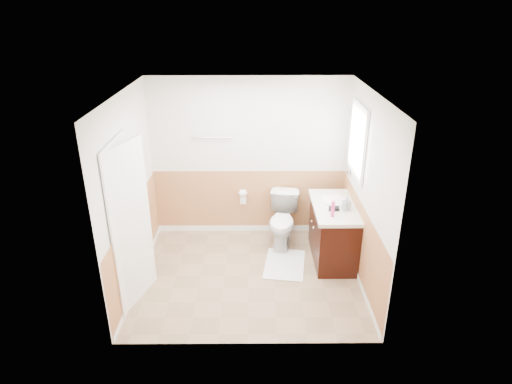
{
  "coord_description": "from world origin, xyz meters",
  "views": [
    {
      "loc": [
        0.07,
        -5.04,
        3.49
      ],
      "look_at": [
        0.1,
        0.25,
        1.15
      ],
      "focal_mm": 30.66,
      "sensor_mm": 36.0,
      "label": 1
    }
  ],
  "objects_px": {
    "vanity_cabinet": "(333,234)",
    "lotion_bottle": "(333,209)",
    "soap_dispenser": "(347,203)",
    "bath_mat": "(285,264)",
    "toilet": "(283,221)"
  },
  "relations": [
    {
      "from": "vanity_cabinet",
      "to": "lotion_bottle",
      "type": "relative_size",
      "value": 5.0
    },
    {
      "from": "toilet",
      "to": "bath_mat",
      "type": "xyz_separation_m",
      "value": [
        0.0,
        -0.59,
        -0.39
      ]
    },
    {
      "from": "vanity_cabinet",
      "to": "soap_dispenser",
      "type": "xyz_separation_m",
      "value": [
        0.12,
        -0.14,
        0.55
      ]
    },
    {
      "from": "vanity_cabinet",
      "to": "soap_dispenser",
      "type": "height_order",
      "value": "soap_dispenser"
    },
    {
      "from": "lotion_bottle",
      "to": "vanity_cabinet",
      "type": "bearing_deg",
      "value": 73.54
    },
    {
      "from": "lotion_bottle",
      "to": "soap_dispenser",
      "type": "bearing_deg",
      "value": 41.55
    },
    {
      "from": "bath_mat",
      "to": "soap_dispenser",
      "type": "xyz_separation_m",
      "value": [
        0.82,
        0.05,
        0.94
      ]
    },
    {
      "from": "bath_mat",
      "to": "vanity_cabinet",
      "type": "xyz_separation_m",
      "value": [
        0.7,
        0.2,
        0.39
      ]
    },
    {
      "from": "vanity_cabinet",
      "to": "toilet",
      "type": "bearing_deg",
      "value": 150.5
    },
    {
      "from": "toilet",
      "to": "bath_mat",
      "type": "height_order",
      "value": "toilet"
    },
    {
      "from": "bath_mat",
      "to": "soap_dispenser",
      "type": "distance_m",
      "value": 1.25
    },
    {
      "from": "bath_mat",
      "to": "soap_dispenser",
      "type": "height_order",
      "value": "soap_dispenser"
    },
    {
      "from": "toilet",
      "to": "vanity_cabinet",
      "type": "height_order",
      "value": "vanity_cabinet"
    },
    {
      "from": "toilet",
      "to": "lotion_bottle",
      "type": "bearing_deg",
      "value": -42.27
    },
    {
      "from": "toilet",
      "to": "soap_dispenser",
      "type": "xyz_separation_m",
      "value": [
        0.82,
        -0.54,
        0.55
      ]
    }
  ]
}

